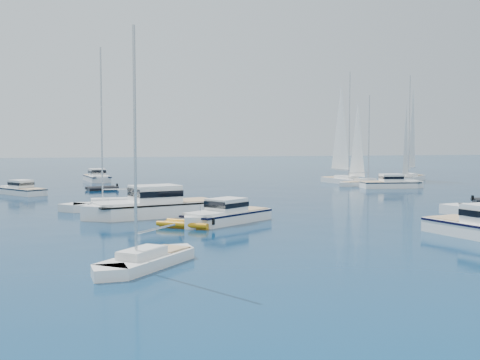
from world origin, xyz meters
name	(u,v)px	position (x,y,z in m)	size (l,w,h in m)	color
ground	(345,241)	(0.00, 0.00, 0.00)	(400.00, 400.00, 0.00)	navy
motor_cruiser_left	(225,223)	(-5.20, 9.75, 0.00)	(2.74, 8.95, 2.35)	silver
motor_cruiser_centre	(153,216)	(-9.99, 15.09, 0.00)	(3.76, 12.28, 3.22)	silver
motor_cruiser_far_r	(392,188)	(23.69, 36.72, 0.00)	(2.73, 8.92, 2.34)	white
motor_cruiser_far_l	(20,194)	(-22.47, 38.87, 0.00)	(2.51, 8.20, 2.15)	white
motor_cruiser_horizon	(97,181)	(-13.45, 59.53, 0.00)	(2.89, 9.43, 2.48)	silver
sailboat_fore	(146,267)	(-12.45, -4.27, 0.00)	(2.10, 8.09, 11.89)	silver
sailboat_mid_l	(114,210)	(-12.78, 20.36, 0.00)	(2.61, 10.05, 14.78)	silver
sailboat_centre	(363,186)	(21.89, 41.43, 0.00)	(2.29, 8.79, 12.92)	silver
sailboat_sails_r	(344,183)	(21.22, 46.27, 0.00)	(2.93, 11.28, 16.58)	silver
sailboat_sails_far	(410,181)	(33.36, 48.61, 0.00)	(2.96, 11.38, 16.74)	white
tender_yellow	(187,227)	(-8.35, 8.25, 0.00)	(2.21, 4.11, 0.95)	orange
tender_grey_far	(102,190)	(-13.24, 42.79, 0.00)	(2.15, 3.99, 0.95)	black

